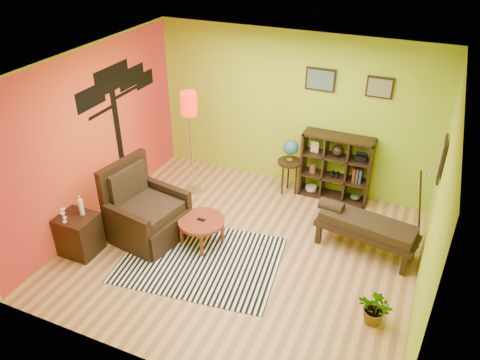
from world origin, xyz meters
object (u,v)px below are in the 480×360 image
at_px(bench, 364,226).
at_px(coffee_table, 201,223).
at_px(cube_shelf, 337,168).
at_px(globe_table, 290,153).
at_px(potted_plant, 376,311).
at_px(side_cabinet, 79,234).
at_px(floor_lamp, 189,113).
at_px(armchair, 145,215).

bearing_deg(bench, coffee_table, -160.14).
distance_m(cube_shelf, bench, 1.49).
xyz_separation_m(globe_table, potted_plant, (1.96, -2.50, -0.60)).
distance_m(coffee_table, potted_plant, 2.77).
distance_m(side_cabinet, floor_lamp, 2.59).
height_order(armchair, cube_shelf, armchair).
bearing_deg(floor_lamp, globe_table, 23.21).
distance_m(coffee_table, globe_table, 2.12).
bearing_deg(bench, cube_shelf, 119.84).
bearing_deg(coffee_table, bench, 19.86).
bearing_deg(floor_lamp, side_cabinet, -108.86).
height_order(side_cabinet, cube_shelf, cube_shelf).
bearing_deg(globe_table, floor_lamp, -156.79).
xyz_separation_m(armchair, potted_plant, (3.61, -0.40, -0.18)).
distance_m(bench, potted_plant, 1.47).
relative_size(armchair, side_cabinet, 1.29).
relative_size(cube_shelf, potted_plant, 2.54).
bearing_deg(floor_lamp, armchair, -92.87).
height_order(floor_lamp, bench, floor_lamp).
bearing_deg(globe_table, bench, -36.23).
relative_size(side_cabinet, globe_table, 0.91).
bearing_deg(coffee_table, floor_lamp, 123.32).
xyz_separation_m(side_cabinet, potted_plant, (4.28, 0.34, -0.14)).
relative_size(coffee_table, side_cabinet, 0.74).
height_order(coffee_table, globe_table, globe_table).
relative_size(coffee_table, floor_lamp, 0.37).
height_order(coffee_table, bench, bench).
relative_size(side_cabinet, potted_plant, 2.00).
bearing_deg(potted_plant, globe_table, 128.13).
relative_size(floor_lamp, globe_table, 1.82).
relative_size(armchair, bench, 0.79).
bearing_deg(bench, floor_lamp, 171.89).
height_order(coffee_table, armchair, armchair).
relative_size(armchair, potted_plant, 2.57).
xyz_separation_m(armchair, globe_table, (1.65, 2.10, 0.42)).
distance_m(side_cabinet, potted_plant, 4.30).
bearing_deg(side_cabinet, floor_lamp, 71.14).
xyz_separation_m(floor_lamp, cube_shelf, (2.37, 0.84, -0.94)).
xyz_separation_m(coffee_table, armchair, (-0.90, -0.15, -0.00)).
relative_size(globe_table, potted_plant, 2.20).
relative_size(globe_table, cube_shelf, 0.87).
distance_m(coffee_table, floor_lamp, 1.91).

